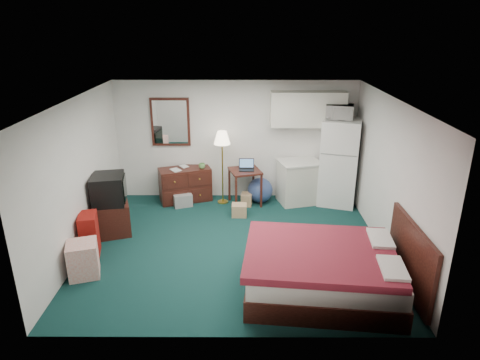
{
  "coord_description": "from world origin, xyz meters",
  "views": [
    {
      "loc": [
        0.13,
        -6.45,
        3.63
      ],
      "look_at": [
        0.1,
        0.07,
        1.18
      ],
      "focal_mm": 32.0,
      "sensor_mm": 36.0,
      "label": 1
    }
  ],
  "objects_px": {
    "dresser": "(185,184)",
    "tv_stand": "(112,217)",
    "floor_lamp": "(222,168)",
    "kitchen_counter": "(299,182)",
    "bed": "(322,271)",
    "fridge": "(339,162)",
    "desk": "(245,187)",
    "suitcase": "(89,235)"
  },
  "relations": [
    {
      "from": "dresser",
      "to": "bed",
      "type": "bearing_deg",
      "value": -73.7
    },
    {
      "from": "kitchen_counter",
      "to": "tv_stand",
      "type": "distance_m",
      "value": 3.8
    },
    {
      "from": "desk",
      "to": "dresser",
      "type": "bearing_deg",
      "value": 155.71
    },
    {
      "from": "desk",
      "to": "fridge",
      "type": "xyz_separation_m",
      "value": [
        1.94,
        0.08,
        0.52
      ]
    },
    {
      "from": "fridge",
      "to": "desk",
      "type": "bearing_deg",
      "value": -160.39
    },
    {
      "from": "fridge",
      "to": "floor_lamp",
      "type": "bearing_deg",
      "value": -162.53
    },
    {
      "from": "fridge",
      "to": "tv_stand",
      "type": "height_order",
      "value": "fridge"
    },
    {
      "from": "dresser",
      "to": "suitcase",
      "type": "distance_m",
      "value": 2.59
    },
    {
      "from": "dresser",
      "to": "bed",
      "type": "relative_size",
      "value": 0.51
    },
    {
      "from": "bed",
      "to": "tv_stand",
      "type": "bearing_deg",
      "value": 158.49
    },
    {
      "from": "dresser",
      "to": "tv_stand",
      "type": "xyz_separation_m",
      "value": [
        -1.13,
        -1.48,
        -0.07
      ]
    },
    {
      "from": "floor_lamp",
      "to": "suitcase",
      "type": "relative_size",
      "value": 2.18
    },
    {
      "from": "kitchen_counter",
      "to": "bed",
      "type": "relative_size",
      "value": 0.42
    },
    {
      "from": "bed",
      "to": "desk",
      "type": "bearing_deg",
      "value": 114.89
    },
    {
      "from": "fridge",
      "to": "suitcase",
      "type": "xyz_separation_m",
      "value": [
        -4.48,
        -2.15,
        -0.54
      ]
    },
    {
      "from": "bed",
      "to": "tv_stand",
      "type": "distance_m",
      "value": 3.91
    },
    {
      "from": "floor_lamp",
      "to": "tv_stand",
      "type": "height_order",
      "value": "floor_lamp"
    },
    {
      "from": "floor_lamp",
      "to": "tv_stand",
      "type": "distance_m",
      "value": 2.42
    },
    {
      "from": "tv_stand",
      "to": "floor_lamp",
      "type": "bearing_deg",
      "value": 16.74
    },
    {
      "from": "bed",
      "to": "suitcase",
      "type": "distance_m",
      "value": 3.76
    },
    {
      "from": "kitchen_counter",
      "to": "bed",
      "type": "distance_m",
      "value": 3.22
    },
    {
      "from": "desk",
      "to": "bed",
      "type": "distance_m",
      "value": 3.29
    },
    {
      "from": "dresser",
      "to": "desk",
      "type": "relative_size",
      "value": 1.41
    },
    {
      "from": "fridge",
      "to": "tv_stand",
      "type": "bearing_deg",
      "value": -145.03
    },
    {
      "from": "tv_stand",
      "to": "dresser",
      "type": "bearing_deg",
      "value": 33.95
    },
    {
      "from": "suitcase",
      "to": "bed",
      "type": "bearing_deg",
      "value": -29.5
    },
    {
      "from": "desk",
      "to": "kitchen_counter",
      "type": "relative_size",
      "value": 0.86
    },
    {
      "from": "desk",
      "to": "fridge",
      "type": "height_order",
      "value": "fridge"
    },
    {
      "from": "bed",
      "to": "suitcase",
      "type": "bearing_deg",
      "value": 170.03
    },
    {
      "from": "kitchen_counter",
      "to": "suitcase",
      "type": "bearing_deg",
      "value": -164.04
    },
    {
      "from": "kitchen_counter",
      "to": "fridge",
      "type": "relative_size",
      "value": 0.49
    },
    {
      "from": "desk",
      "to": "tv_stand",
      "type": "distance_m",
      "value": 2.73
    },
    {
      "from": "tv_stand",
      "to": "suitcase",
      "type": "height_order",
      "value": "suitcase"
    },
    {
      "from": "tv_stand",
      "to": "fridge",
      "type": "bearing_deg",
      "value": -0.99
    },
    {
      "from": "dresser",
      "to": "fridge",
      "type": "height_order",
      "value": "fridge"
    },
    {
      "from": "tv_stand",
      "to": "suitcase",
      "type": "bearing_deg",
      "value": -119.71
    },
    {
      "from": "bed",
      "to": "tv_stand",
      "type": "xyz_separation_m",
      "value": [
        -3.46,
        1.8,
        -0.04
      ]
    },
    {
      "from": "dresser",
      "to": "desk",
      "type": "distance_m",
      "value": 1.28
    },
    {
      "from": "dresser",
      "to": "kitchen_counter",
      "type": "height_order",
      "value": "kitchen_counter"
    },
    {
      "from": "dresser",
      "to": "kitchen_counter",
      "type": "xyz_separation_m",
      "value": [
        2.39,
        -0.07,
        0.08
      ]
    },
    {
      "from": "suitcase",
      "to": "desk",
      "type": "bearing_deg",
      "value": 25.61
    },
    {
      "from": "floor_lamp",
      "to": "kitchen_counter",
      "type": "distance_m",
      "value": 1.63
    }
  ]
}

